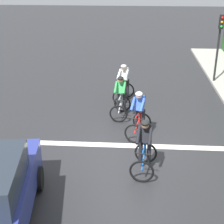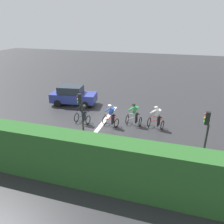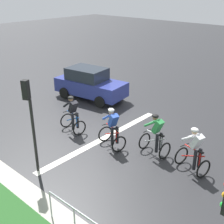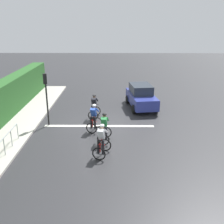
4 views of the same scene
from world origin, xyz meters
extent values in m
plane|color=#28282B|center=(0.00, 0.00, 0.00)|extent=(80.00, 80.00, 0.00)
cube|color=#ADA89E|center=(5.32, 2.00, 0.06)|extent=(2.80, 24.07, 0.12)
cube|color=gray|center=(6.22, 2.00, 0.33)|extent=(0.44, 24.07, 0.66)
cube|color=#265623|center=(6.52, 2.00, 1.25)|extent=(1.10, 24.07, 2.51)
cube|color=silver|center=(0.00, 0.35, 0.00)|extent=(7.00, 0.30, 0.01)
torus|color=black|center=(-0.49, 3.79, 0.34)|extent=(0.67, 0.23, 0.68)
torus|color=black|center=(-0.23, 4.77, 0.34)|extent=(0.67, 0.23, 0.68)
cylinder|color=red|center=(-0.36, 4.28, 0.59)|extent=(0.29, 0.97, 0.51)
cylinder|color=red|center=(-0.28, 4.58, 0.62)|extent=(0.04, 0.04, 0.55)
cylinder|color=red|center=(-0.38, 4.23, 0.87)|extent=(0.22, 0.70, 0.04)
cube|color=black|center=(-0.28, 4.58, 0.91)|extent=(0.15, 0.24, 0.04)
cylinder|color=black|center=(-0.47, 3.88, 0.84)|extent=(0.41, 0.14, 0.03)
cube|color=white|center=(-0.34, 4.38, 1.21)|extent=(0.39, 0.47, 0.57)
sphere|color=tan|center=(-0.38, 4.23, 1.52)|extent=(0.20, 0.20, 0.20)
ellipsoid|color=silver|center=(-0.38, 4.23, 1.59)|extent=(0.30, 0.33, 0.14)
cylinder|color=black|center=(-0.19, 4.45, 0.57)|extent=(0.12, 0.12, 0.74)
cylinder|color=black|center=(-0.43, 4.51, 0.57)|extent=(0.12, 0.12, 0.74)
cylinder|color=white|center=(-0.25, 4.06, 1.26)|extent=(0.21, 0.48, 0.37)
cylinder|color=white|center=(-0.56, 4.14, 1.26)|extent=(0.21, 0.48, 0.37)
torus|color=black|center=(-0.48, 2.14, 0.34)|extent=(0.68, 0.13, 0.68)
torus|color=black|center=(-0.37, 3.16, 0.34)|extent=(0.68, 0.13, 0.68)
cylinder|color=silver|center=(-0.43, 2.65, 0.59)|extent=(0.15, 0.99, 0.51)
cylinder|color=silver|center=(-0.39, 2.95, 0.62)|extent=(0.04, 0.04, 0.55)
cylinder|color=silver|center=(-0.43, 2.60, 0.87)|extent=(0.12, 0.71, 0.04)
cube|color=black|center=(-0.39, 2.95, 0.91)|extent=(0.12, 0.23, 0.04)
cylinder|color=black|center=(-0.47, 2.24, 0.84)|extent=(0.42, 0.08, 0.03)
cube|color=green|center=(-0.41, 2.75, 1.21)|extent=(0.34, 0.44, 0.57)
sphere|color=#9E7051|center=(-0.43, 2.60, 1.52)|extent=(0.20, 0.20, 0.20)
ellipsoid|color=black|center=(-0.43, 2.60, 1.59)|extent=(0.27, 0.30, 0.14)
cylinder|color=black|center=(-0.28, 2.84, 0.57)|extent=(0.12, 0.12, 0.74)
cylinder|color=black|center=(-0.52, 2.86, 0.57)|extent=(0.12, 0.12, 0.74)
cylinder|color=green|center=(-0.29, 2.45, 1.26)|extent=(0.14, 0.48, 0.37)
cylinder|color=green|center=(-0.61, 2.48, 1.26)|extent=(0.14, 0.48, 0.37)
torus|color=black|center=(0.12, 0.56, 0.34)|extent=(0.67, 0.24, 0.68)
torus|color=black|center=(0.39, 1.54, 0.34)|extent=(0.67, 0.24, 0.68)
cylinder|color=red|center=(0.26, 1.05, 0.59)|extent=(0.30, 0.97, 0.51)
cylinder|color=red|center=(0.34, 1.35, 0.62)|extent=(0.04, 0.04, 0.55)
cylinder|color=red|center=(0.24, 1.00, 0.87)|extent=(0.23, 0.70, 0.04)
cube|color=black|center=(0.34, 1.35, 0.91)|extent=(0.15, 0.24, 0.04)
cylinder|color=black|center=(0.15, 0.66, 0.84)|extent=(0.41, 0.14, 0.03)
cube|color=#2D51B7|center=(0.28, 1.15, 1.21)|extent=(0.40, 0.47, 0.57)
sphere|color=tan|center=(0.24, 1.00, 1.52)|extent=(0.20, 0.20, 0.20)
ellipsoid|color=silver|center=(0.24, 1.00, 1.59)|extent=(0.31, 0.33, 0.14)
cylinder|color=black|center=(0.43, 1.22, 0.57)|extent=(0.12, 0.12, 0.74)
cylinder|color=black|center=(0.19, 1.28, 0.57)|extent=(0.12, 0.12, 0.74)
cylinder|color=#2D51B7|center=(0.36, 0.83, 1.26)|extent=(0.21, 0.48, 0.37)
cylinder|color=#2D51B7|center=(0.05, 0.92, 1.26)|extent=(0.21, 0.48, 0.37)
torus|color=black|center=(0.34, -1.66, 0.34)|extent=(0.68, 0.15, 0.68)
torus|color=black|center=(0.48, -0.65, 0.34)|extent=(0.68, 0.15, 0.68)
cylinder|color=#1E59B2|center=(0.41, -1.16, 0.59)|extent=(0.18, 0.99, 0.51)
cylinder|color=#1E59B2|center=(0.45, -0.85, 0.62)|extent=(0.04, 0.04, 0.55)
cylinder|color=#1E59B2|center=(0.40, -1.21, 0.87)|extent=(0.14, 0.71, 0.04)
cube|color=black|center=(0.45, -0.85, 0.91)|extent=(0.13, 0.23, 0.04)
cylinder|color=black|center=(0.35, -1.56, 0.84)|extent=(0.42, 0.09, 0.03)
cube|color=black|center=(0.42, -1.05, 1.21)|extent=(0.35, 0.45, 0.57)
sphere|color=#9E7051|center=(0.40, -1.21, 1.52)|extent=(0.20, 0.20, 0.20)
ellipsoid|color=black|center=(0.40, -1.21, 1.59)|extent=(0.28, 0.31, 0.14)
cylinder|color=black|center=(0.55, -0.97, 0.57)|extent=(0.12, 0.12, 0.74)
cylinder|color=black|center=(0.32, -0.94, 0.57)|extent=(0.12, 0.12, 0.74)
cylinder|color=black|center=(0.54, -1.36, 1.26)|extent=(0.15, 0.49, 0.37)
cylinder|color=black|center=(0.22, -1.32, 1.26)|extent=(0.15, 0.49, 0.37)
cube|color=navy|center=(-3.04, -3.52, 0.70)|extent=(2.24, 4.29, 0.80)
cube|color=#262D38|center=(-3.00, -3.77, 1.43)|extent=(1.77, 2.32, 0.66)
cylinder|color=black|center=(-4.03, -2.37, 0.32)|extent=(0.31, 0.66, 0.64)
cylinder|color=black|center=(-2.38, -2.15, 0.32)|extent=(0.31, 0.66, 0.64)
cylinder|color=black|center=(-3.69, -4.89, 0.32)|extent=(0.31, 0.66, 0.64)
cylinder|color=black|center=(-2.04, -4.66, 0.32)|extent=(0.31, 0.66, 0.64)
cube|color=#EAEACC|center=(-3.82, -1.60, 0.80)|extent=(0.29, 0.12, 0.16)
cube|color=#EAEACC|center=(-2.81, -1.46, 0.80)|extent=(0.29, 0.12, 0.16)
cylinder|color=black|center=(3.27, 0.22, 1.35)|extent=(0.10, 0.10, 2.70)
cube|color=black|center=(3.31, 0.13, 3.02)|extent=(0.27, 0.27, 0.64)
sphere|color=red|center=(3.36, 0.03, 3.22)|extent=(0.11, 0.11, 0.11)
sphere|color=orange|center=(3.36, 0.03, 3.02)|extent=(0.11, 0.11, 0.11)
sphere|color=green|center=(3.36, 0.03, 2.82)|extent=(0.11, 0.11, 0.11)
cylinder|color=black|center=(4.06, 7.07, 1.35)|extent=(0.10, 0.10, 2.70)
cube|color=black|center=(4.06, 6.97, 3.02)|extent=(0.21, 0.21, 0.64)
sphere|color=red|center=(4.05, 6.86, 3.22)|extent=(0.11, 0.11, 0.11)
sphere|color=orange|center=(4.05, 6.86, 3.02)|extent=(0.11, 0.11, 0.11)
sphere|color=green|center=(4.05, 6.86, 2.82)|extent=(0.11, 0.11, 0.11)
cylinder|color=#999EA3|center=(4.42, 4.00, 1.00)|extent=(0.08, 2.92, 0.05)
cylinder|color=#999EA3|center=(4.44, 2.55, 0.50)|extent=(0.04, 0.04, 1.00)
cylinder|color=#999EA3|center=(4.42, 3.52, 0.50)|extent=(0.04, 0.04, 1.00)
cylinder|color=#999EA3|center=(4.41, 4.49, 0.50)|extent=(0.04, 0.04, 1.00)
cylinder|color=#999EA3|center=(4.40, 5.46, 0.50)|extent=(0.04, 0.04, 1.00)
camera|label=1|loc=(0.06, -9.52, 5.55)|focal=54.74mm
camera|label=2|loc=(14.20, 5.37, 7.21)|focal=35.00mm
camera|label=3|loc=(8.02, 8.00, 6.08)|focal=46.99mm
camera|label=4|loc=(-0.98, 16.21, 6.41)|focal=42.76mm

